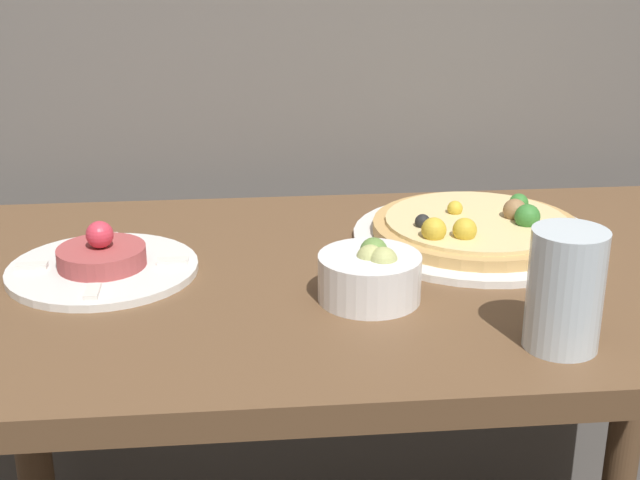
{
  "coord_description": "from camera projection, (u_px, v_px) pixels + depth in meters",
  "views": [
    {
      "loc": [
        -0.16,
        -0.72,
        1.19
      ],
      "look_at": [
        -0.06,
        0.33,
        0.79
      ],
      "focal_mm": 50.0,
      "sensor_mm": 36.0,
      "label": 1
    }
  ],
  "objects": [
    {
      "name": "dining_table",
      "position": [
        364.0,
        357.0,
        1.19
      ],
      "size": [
        1.15,
        0.64,
        0.75
      ],
      "color": "brown",
      "rests_on": "ground_plane"
    },
    {
      "name": "pizza_plate",
      "position": [
        477.0,
        230.0,
        1.24
      ],
      "size": [
        0.34,
        0.34,
        0.06
      ],
      "color": "white",
      "rests_on": "dining_table"
    },
    {
      "name": "tartare_plate",
      "position": [
        102.0,
        264.0,
        1.13
      ],
      "size": [
        0.24,
        0.24,
        0.07
      ],
      "color": "white",
      "rests_on": "dining_table"
    },
    {
      "name": "small_bowl",
      "position": [
        370.0,
        275.0,
        1.05
      ],
      "size": [
        0.12,
        0.12,
        0.07
      ],
      "color": "white",
      "rests_on": "dining_table"
    },
    {
      "name": "drinking_glass",
      "position": [
        565.0,
        290.0,
        0.93
      ],
      "size": [
        0.08,
        0.08,
        0.13
      ],
      "color": "silver",
      "rests_on": "dining_table"
    }
  ]
}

